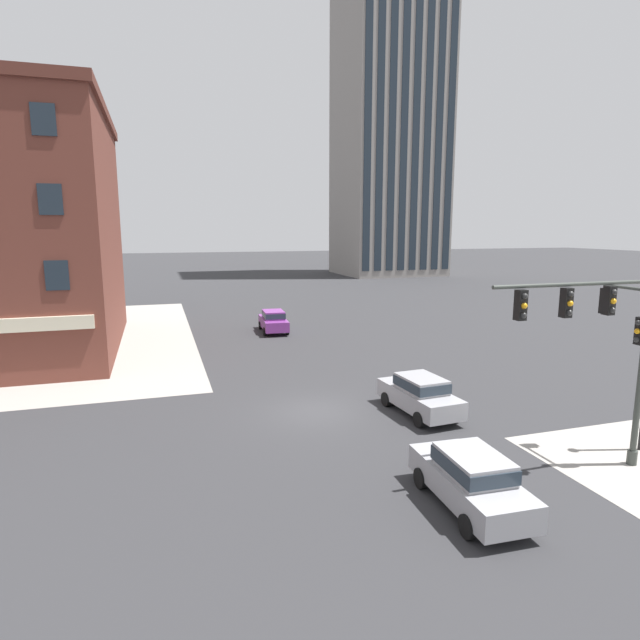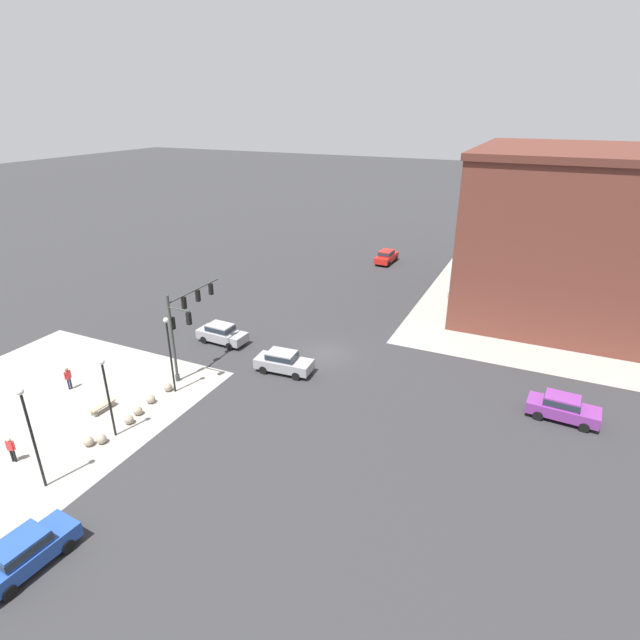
# 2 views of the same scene
# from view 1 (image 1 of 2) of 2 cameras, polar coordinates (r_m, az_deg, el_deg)

# --- Properties ---
(ground_plane) EXTENTS (320.00, 320.00, 0.00)m
(ground_plane) POSITION_cam_1_polar(r_m,az_deg,el_deg) (23.13, -0.49, -9.94)
(ground_plane) COLOR #2D2D30
(traffic_signal_main) EXTENTS (6.05, 2.09, 6.84)m
(traffic_signal_main) POSITION_cam_1_polar(r_m,az_deg,el_deg) (19.04, 29.08, -1.30)
(traffic_signal_main) COLOR #383D38
(traffic_signal_main) RESTS_ON ground
(car_main_northbound_near) EXTENTS (2.11, 4.51, 1.68)m
(car_main_northbound_near) POSITION_cam_1_polar(r_m,az_deg,el_deg) (40.23, -5.12, -0.03)
(car_main_northbound_near) COLOR #7A3389
(car_main_northbound_near) RESTS_ON ground
(car_main_southbound_near) EXTENTS (2.13, 4.52, 1.68)m
(car_main_southbound_near) POSITION_cam_1_polar(r_m,az_deg,el_deg) (22.91, 10.87, -7.89)
(car_main_southbound_near) COLOR #99999E
(car_main_southbound_near) RESTS_ON ground
(car_main_southbound_far) EXTENTS (2.04, 4.47, 1.68)m
(car_main_southbound_far) POSITION_cam_1_polar(r_m,az_deg,el_deg) (15.99, 16.17, -16.23)
(car_main_southbound_far) COLOR #99999E
(car_main_southbound_far) RESTS_ON ground
(residential_tower_skyline_right) EXTENTS (16.58, 15.66, 63.69)m
(residential_tower_skyline_right) POSITION_cam_1_polar(r_m,az_deg,el_deg) (95.87, 7.71, 24.37)
(residential_tower_skyline_right) COLOR gray
(residential_tower_skyline_right) RESTS_ON ground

